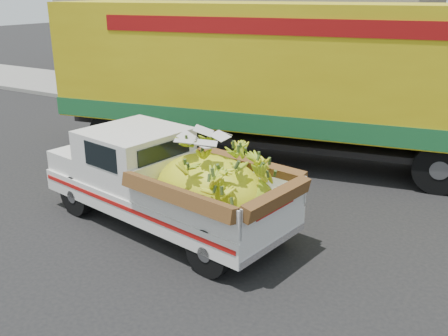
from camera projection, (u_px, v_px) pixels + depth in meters
The scene contains 6 objects.
ground at pixel (208, 225), 9.17m from camera, with size 100.00×100.00×0.00m, color black.
curb at pixel (332, 136), 14.48m from camera, with size 60.00×0.25×0.15m, color gray.
sidewalk at pixel (354, 121), 16.17m from camera, with size 60.00×4.00×0.14m, color gray.
building_left at pixel (233, 24), 24.00m from camera, with size 18.00×6.00×5.00m, color gray.
pickup_truck at pixel (179, 184), 8.64m from camera, with size 5.03×2.48×1.69m.
semi_trailer at pixel (291, 76), 11.95m from camera, with size 12.08×4.67×3.80m.
Camera 1 is at (4.54, -6.92, 4.09)m, focal length 40.00 mm.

